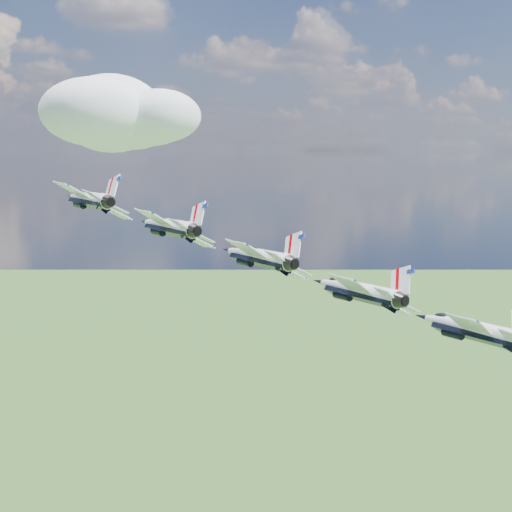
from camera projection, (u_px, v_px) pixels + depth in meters
name	position (u px, v px, depth m)	size (l,w,h in m)	color
cloud_far	(122.00, 114.00, 258.31)	(65.01, 51.08, 25.54)	white
jet_0	(88.00, 199.00, 95.52)	(10.44, 15.46, 4.62)	white
jet_1	(167.00, 226.00, 90.57)	(10.44, 15.46, 4.62)	white
jet_2	(256.00, 256.00, 85.63)	(10.44, 15.46, 4.62)	white
jet_3	(356.00, 290.00, 80.68)	(10.44, 15.46, 4.62)	white
jet_4	(468.00, 328.00, 75.73)	(10.44, 15.46, 4.62)	white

